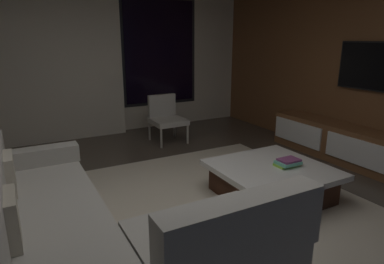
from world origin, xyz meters
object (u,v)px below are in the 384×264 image
at_px(book_stack_on_coffee_table, 288,162).
at_px(sectional_couch, 87,235).
at_px(accent_chair_near_window, 166,116).
at_px(coffee_table, 271,182).
at_px(mounted_tv, 377,67).
at_px(media_console, 370,152).

bearing_deg(book_stack_on_coffee_table, sectional_couch, -174.62).
height_order(sectional_couch, accent_chair_near_window, sectional_couch).
bearing_deg(coffee_table, mounted_tv, 5.62).
height_order(book_stack_on_coffee_table, mounted_tv, mounted_tv).
xyz_separation_m(sectional_couch, coffee_table, (2.03, 0.26, -0.10)).
relative_size(accent_chair_near_window, media_console, 0.25).
distance_m(sectional_couch, media_console, 3.72).
relative_size(coffee_table, media_console, 0.37).
height_order(sectional_couch, media_console, sectional_couch).
height_order(book_stack_on_coffee_table, accent_chair_near_window, accent_chair_near_window).
distance_m(coffee_table, media_console, 1.68).
height_order(coffee_table, media_console, media_console).
relative_size(sectional_couch, book_stack_on_coffee_table, 8.93).
bearing_deg(mounted_tv, book_stack_on_coffee_table, -172.10).
bearing_deg(accent_chair_near_window, mounted_tv, -49.62).
distance_m(book_stack_on_coffee_table, mounted_tv, 1.95).
distance_m(coffee_table, mounted_tv, 2.20).
height_order(coffee_table, book_stack_on_coffee_table, book_stack_on_coffee_table).
relative_size(sectional_couch, coffee_table, 2.16).
distance_m(coffee_table, accent_chair_near_window, 2.54).
bearing_deg(book_stack_on_coffee_table, coffee_table, 163.43).
xyz_separation_m(sectional_couch, media_console, (3.71, 0.24, -0.04)).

